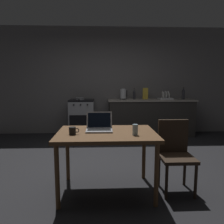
# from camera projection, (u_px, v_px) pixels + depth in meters

# --- Properties ---
(ground_plane) EXTENTS (12.00, 12.00, 0.00)m
(ground_plane) POSITION_uv_depth(u_px,v_px,m) (106.00, 169.00, 3.43)
(ground_plane) COLOR black
(back_wall) EXTENTS (6.40, 0.10, 2.73)m
(back_wall) POSITION_uv_depth(u_px,v_px,m) (116.00, 81.00, 5.76)
(back_wall) COLOR slate
(back_wall) RESTS_ON ground_plane
(kitchen_counter) EXTENTS (2.16, 0.64, 0.92)m
(kitchen_counter) POSITION_uv_depth(u_px,v_px,m) (151.00, 117.00, 5.57)
(kitchen_counter) COLOR #282623
(kitchen_counter) RESTS_ON ground_plane
(stove_oven) EXTENTS (0.60, 0.62, 0.92)m
(stove_oven) POSITION_uv_depth(u_px,v_px,m) (82.00, 118.00, 5.49)
(stove_oven) COLOR gray
(stove_oven) RESTS_ON ground_plane
(dining_table) EXTENTS (1.17, 0.83, 0.75)m
(dining_table) POSITION_uv_depth(u_px,v_px,m) (107.00, 138.00, 2.63)
(dining_table) COLOR brown
(dining_table) RESTS_ON ground_plane
(chair) EXTENTS (0.40, 0.40, 0.87)m
(chair) POSITION_uv_depth(u_px,v_px,m) (175.00, 151.00, 2.72)
(chair) COLOR #2D2116
(chair) RESTS_ON ground_plane
(laptop) EXTENTS (0.32, 0.28, 0.22)m
(laptop) POSITION_uv_depth(u_px,v_px,m) (99.00, 127.00, 2.70)
(laptop) COLOR #99999E
(laptop) RESTS_ON dining_table
(electric_kettle) EXTENTS (0.18, 0.15, 0.26)m
(electric_kettle) POSITION_uv_depth(u_px,v_px,m) (123.00, 94.00, 5.46)
(electric_kettle) COLOR black
(electric_kettle) RESTS_ON kitchen_counter
(bottle) EXTENTS (0.07, 0.07, 0.29)m
(bottle) POSITION_uv_depth(u_px,v_px,m) (183.00, 94.00, 5.48)
(bottle) COLOR #2D2D33
(bottle) RESTS_ON kitchen_counter
(frying_pan) EXTENTS (0.22, 0.40, 0.05)m
(frying_pan) POSITION_uv_depth(u_px,v_px,m) (80.00, 99.00, 5.40)
(frying_pan) COLOR gray
(frying_pan) RESTS_ON stove_oven
(coffee_mug) EXTENTS (0.12, 0.08, 0.09)m
(coffee_mug) POSITION_uv_depth(u_px,v_px,m) (73.00, 131.00, 2.50)
(coffee_mug) COLOR black
(coffee_mug) RESTS_ON dining_table
(drinking_glass) EXTENTS (0.06, 0.06, 0.12)m
(drinking_glass) POSITION_uv_depth(u_px,v_px,m) (135.00, 130.00, 2.47)
(drinking_glass) COLOR #99B7C6
(drinking_glass) RESTS_ON dining_table
(cereal_box) EXTENTS (0.13, 0.05, 0.28)m
(cereal_box) POSITION_uv_depth(u_px,v_px,m) (145.00, 94.00, 5.51)
(cereal_box) COLOR gold
(cereal_box) RESTS_ON kitchen_counter
(dish_rack) EXTENTS (0.34, 0.26, 0.21)m
(dish_rack) POSITION_uv_depth(u_px,v_px,m) (166.00, 97.00, 5.52)
(dish_rack) COLOR silver
(dish_rack) RESTS_ON kitchen_counter
(bottle_b) EXTENTS (0.07, 0.07, 0.27)m
(bottle_b) POSITION_uv_depth(u_px,v_px,m) (134.00, 94.00, 5.56)
(bottle_b) COLOR #2D2D33
(bottle_b) RESTS_ON kitchen_counter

